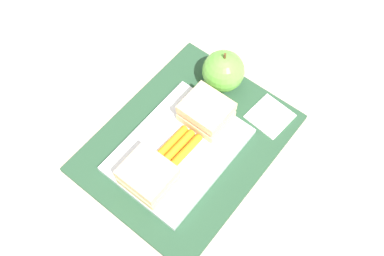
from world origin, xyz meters
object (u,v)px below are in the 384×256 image
object	(u,v)px
sandwich_half_left	(148,176)
paper_napkin	(270,116)
food_tray	(179,150)
carrot_sticks_bundle	(179,146)
sandwich_half_right	(206,112)
apple	(223,71)

from	to	relation	value
sandwich_half_left	paper_napkin	distance (m)	0.26
food_tray	carrot_sticks_bundle	world-z (taller)	carrot_sticks_bundle
sandwich_half_right	paper_napkin	distance (m)	0.12
apple	sandwich_half_left	bearing A→B (deg)	-173.63
sandwich_half_right	apple	distance (m)	0.09
sandwich_half_left	apple	xyz separation A→B (m)	(0.24, 0.03, 0.01)
apple	paper_napkin	world-z (taller)	apple
carrot_sticks_bundle	paper_napkin	size ratio (longest dim) A/B	1.12
paper_napkin	food_tray	bearing A→B (deg)	151.57
apple	paper_napkin	bearing A→B (deg)	-92.38
food_tray	sandwich_half_right	world-z (taller)	sandwich_half_right
sandwich_half_right	carrot_sticks_bundle	xyz separation A→B (m)	(-0.08, -0.00, -0.01)
sandwich_half_right	food_tray	bearing A→B (deg)	180.00
sandwich_half_left	carrot_sticks_bundle	bearing A→B (deg)	-0.04
sandwich_half_left	sandwich_half_right	size ratio (longest dim) A/B	1.00
sandwich_half_right	paper_napkin	bearing A→B (deg)	-46.57
sandwich_half_right	carrot_sticks_bundle	distance (m)	0.08
sandwich_half_right	carrot_sticks_bundle	bearing A→B (deg)	-179.96
paper_napkin	apple	bearing A→B (deg)	87.62
food_tray	paper_napkin	distance (m)	0.18
food_tray	carrot_sticks_bundle	bearing A→B (deg)	-4.61
sandwich_half_left	paper_napkin	world-z (taller)	sandwich_half_left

